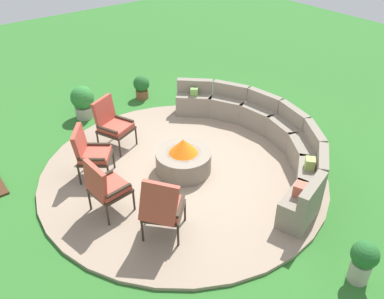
% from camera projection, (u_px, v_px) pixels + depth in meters
% --- Properties ---
extents(ground_plane, '(24.00, 24.00, 0.00)m').
position_uv_depth(ground_plane, '(184.00, 173.00, 7.62)').
color(ground_plane, '#2D6B28').
extents(patio_circle, '(5.33, 5.33, 0.06)m').
position_uv_depth(patio_circle, '(184.00, 172.00, 7.60)').
color(patio_circle, gray).
rests_on(patio_circle, ground_plane).
extents(fire_pit, '(1.03, 1.03, 0.69)m').
position_uv_depth(fire_pit, '(183.00, 159.00, 7.44)').
color(fire_pit, gray).
rests_on(fire_pit, patio_circle).
extents(curved_stone_bench, '(4.62, 2.33, 0.79)m').
position_uv_depth(curved_stone_bench, '(265.00, 136.00, 8.02)').
color(curved_stone_bench, gray).
rests_on(curved_stone_bench, patio_circle).
extents(lounge_chair_front_left, '(0.78, 0.75, 1.04)m').
position_uv_depth(lounge_chair_front_left, '(112.00, 123.00, 8.00)').
color(lounge_chair_front_left, '#2D2319').
rests_on(lounge_chair_front_left, patio_circle).
extents(lounge_chair_front_right, '(0.77, 0.80, 1.02)m').
position_uv_depth(lounge_chair_front_right, '(90.00, 152.00, 7.15)').
color(lounge_chair_front_right, '#2D2319').
rests_on(lounge_chair_front_right, patio_circle).
extents(lounge_chair_back_left, '(0.62, 0.62, 1.04)m').
position_uv_depth(lounge_chair_back_left, '(105.00, 186.00, 6.33)').
color(lounge_chair_back_left, '#2D2319').
rests_on(lounge_chair_back_left, patio_circle).
extents(lounge_chair_back_right, '(0.82, 0.86, 1.13)m').
position_uv_depth(lounge_chair_back_right, '(162.00, 207.00, 5.89)').
color(lounge_chair_back_right, '#2D2319').
rests_on(lounge_chair_back_right, patio_circle).
extents(potted_plant_0, '(0.40, 0.40, 0.60)m').
position_uv_depth(potted_plant_0, '(142.00, 86.00, 10.09)').
color(potted_plant_0, brown).
rests_on(potted_plant_0, ground_plane).
extents(potted_plant_1, '(0.54, 0.54, 0.77)m').
position_uv_depth(potted_plant_1, '(83.00, 101.00, 9.21)').
color(potted_plant_1, '#A89E8E').
rests_on(potted_plant_1, ground_plane).
extents(potted_plant_2, '(0.37, 0.37, 0.68)m').
position_uv_depth(potted_plant_2, '(363.00, 260.00, 5.36)').
color(potted_plant_2, '#A89E8E').
rests_on(potted_plant_2, ground_plane).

